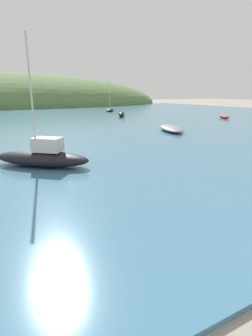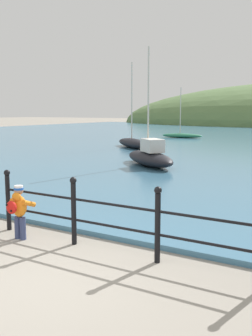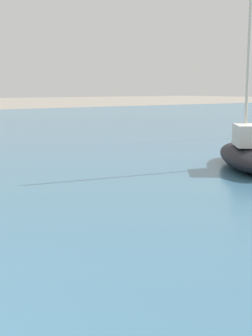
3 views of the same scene
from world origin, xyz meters
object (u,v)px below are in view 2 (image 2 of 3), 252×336
at_px(boat_red_dinghy, 133,143).
at_px(boat_twin_mast, 150,156).
at_px(child_in_coat, 19,207).
at_px(boat_blue_hull, 182,135).

height_order(boat_red_dinghy, boat_twin_mast, boat_red_dinghy).
bearing_deg(boat_twin_mast, child_in_coat, -76.86).
bearing_deg(boat_red_dinghy, child_in_coat, -66.86).
relative_size(child_in_coat, boat_red_dinghy, 0.20).
bearing_deg(boat_blue_hull, boat_red_dinghy, -84.83).
distance_m(boat_blue_hull, boat_twin_mast, 16.94).
height_order(child_in_coat, boat_blue_hull, boat_blue_hull).
bearing_deg(boat_twin_mast, boat_blue_hull, 108.68).
xyz_separation_m(child_in_coat, boat_twin_mast, (-2.16, 9.27, -0.13)).
xyz_separation_m(child_in_coat, boat_blue_hull, (-7.59, 25.32, -0.29)).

